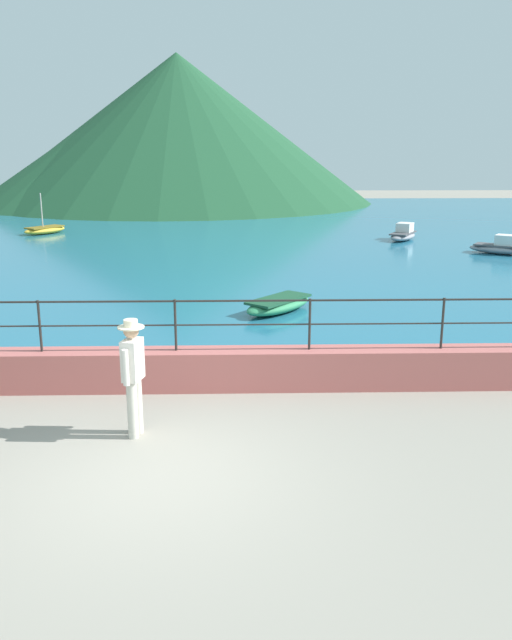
{
  "coord_description": "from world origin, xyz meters",
  "views": [
    {
      "loc": [
        1.1,
        -7.59,
        4.06
      ],
      "look_at": [
        1.39,
        3.7,
        1.1
      ],
      "focal_mm": 36.66,
      "sensor_mm": 36.0,
      "label": 1
    }
  ],
  "objects_px": {
    "person_walking": "(133,372)",
    "boat_0": "(501,247)",
    "boat_2": "(45,230)",
    "boat_5": "(279,304)",
    "boat_3": "(403,234)"
  },
  "relations": [
    {
      "from": "boat_3",
      "to": "boat_5",
      "type": "height_order",
      "value": "boat_3"
    },
    {
      "from": "person_walking",
      "to": "boat_3",
      "type": "height_order",
      "value": "person_walking"
    },
    {
      "from": "boat_0",
      "to": "boat_3",
      "type": "xyz_separation_m",
      "value": [
        -2.84,
        4.13,
        0.0
      ]
    },
    {
      "from": "boat_2",
      "to": "boat_3",
      "type": "height_order",
      "value": "boat_2"
    },
    {
      "from": "person_walking",
      "to": "boat_0",
      "type": "distance_m",
      "value": 20.29
    },
    {
      "from": "person_walking",
      "to": "boat_3",
      "type": "xyz_separation_m",
      "value": [
        8.99,
        20.6,
        -0.65
      ]
    },
    {
      "from": "boat_2",
      "to": "boat_5",
      "type": "bearing_deg",
      "value": -57.0
    },
    {
      "from": "boat_0",
      "to": "boat_3",
      "type": "distance_m",
      "value": 5.02
    },
    {
      "from": "person_walking",
      "to": "boat_2",
      "type": "xyz_separation_m",
      "value": [
        -7.96,
        23.33,
        -0.72
      ]
    },
    {
      "from": "boat_0",
      "to": "boat_2",
      "type": "height_order",
      "value": "boat_2"
    },
    {
      "from": "boat_0",
      "to": "person_walking",
      "type": "bearing_deg",
      "value": -125.72
    },
    {
      "from": "boat_3",
      "to": "boat_5",
      "type": "xyz_separation_m",
      "value": [
        -6.48,
        -13.41,
        -0.07
      ]
    },
    {
      "from": "boat_5",
      "to": "boat_2",
      "type": "bearing_deg",
      "value": 123.0
    },
    {
      "from": "person_walking",
      "to": "boat_5",
      "type": "height_order",
      "value": "person_walking"
    },
    {
      "from": "boat_0",
      "to": "boat_2",
      "type": "relative_size",
      "value": 1.01
    }
  ]
}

